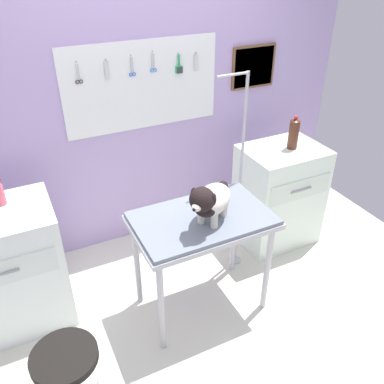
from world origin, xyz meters
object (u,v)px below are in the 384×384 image
(grooming_table, at_px, (202,228))
(counter_left, at_px, (3,270))
(dog, at_px, (210,201))
(cabinet_right, at_px, (278,195))
(grooming_arm, at_px, (239,185))
(stool, at_px, (66,366))
(soda_bottle, at_px, (294,134))

(grooming_table, bearing_deg, counter_left, 159.22)
(dog, height_order, cabinet_right, dog)
(grooming_table, height_order, grooming_arm, grooming_arm)
(stool, bearing_deg, counter_left, 104.48)
(dog, bearing_deg, grooming_table, 96.72)
(grooming_table, relative_size, soda_bottle, 3.38)
(grooming_table, height_order, soda_bottle, soda_bottle)
(counter_left, relative_size, soda_bottle, 3.28)
(counter_left, height_order, soda_bottle, soda_bottle)
(grooming_arm, relative_size, soda_bottle, 5.92)
(grooming_arm, height_order, dog, grooming_arm)
(stool, bearing_deg, soda_bottle, 22.75)
(soda_bottle, bearing_deg, grooming_table, -157.67)
(counter_left, height_order, stool, counter_left)
(dog, distance_m, stool, 1.25)
(counter_left, xyz_separation_m, soda_bottle, (2.37, -0.05, 0.59))
(grooming_table, height_order, stool, grooming_table)
(grooming_table, distance_m, stool, 1.18)
(grooming_arm, xyz_separation_m, counter_left, (-1.78, 0.18, -0.32))
(stool, bearing_deg, grooming_arm, 26.41)
(stool, distance_m, soda_bottle, 2.38)
(counter_left, distance_m, soda_bottle, 2.44)
(grooming_table, xyz_separation_m, dog, (0.01, -0.08, 0.26))
(grooming_table, relative_size, dog, 2.28)
(grooming_arm, relative_size, cabinet_right, 1.81)
(dog, distance_m, soda_bottle, 1.19)
(grooming_table, distance_m, dog, 0.28)
(grooming_table, bearing_deg, stool, -156.83)
(grooming_arm, bearing_deg, grooming_table, -147.15)
(grooming_table, xyz_separation_m, stool, (-1.05, -0.45, -0.28))
(grooming_table, bearing_deg, dog, -83.28)
(dog, relative_size, cabinet_right, 0.45)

